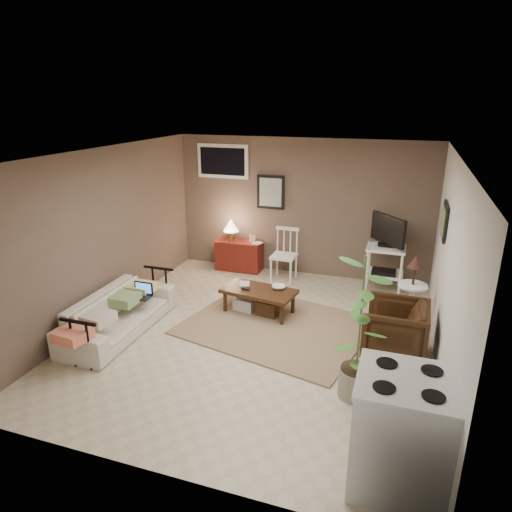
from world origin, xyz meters
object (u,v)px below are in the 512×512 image
(potted_plant, at_px, (360,324))
(stove, at_px, (402,433))
(spindle_chair, at_px, (284,256))
(side_table, at_px, (413,283))
(red_console, at_px, (238,252))
(armchair, at_px, (395,327))
(tv_stand, at_px, (386,252))
(coffee_table, at_px, (258,299))
(sofa, at_px, (118,307))

(potted_plant, bearing_deg, stove, -66.30)
(spindle_chair, relative_size, side_table, 0.86)
(red_console, distance_m, side_table, 3.33)
(armchair, bearing_deg, tv_stand, -170.80)
(armchair, relative_size, stove, 0.75)
(coffee_table, bearing_deg, armchair, -16.19)
(coffee_table, distance_m, sofa, 1.98)
(tv_stand, relative_size, stove, 1.27)
(coffee_table, relative_size, armchair, 1.49)
(armchair, bearing_deg, stove, 5.34)
(spindle_chair, xyz_separation_m, side_table, (2.11, -1.16, 0.23))
(potted_plant, xyz_separation_m, stove, (0.47, -1.08, -0.36))
(armchair, bearing_deg, potted_plant, -17.59)
(coffee_table, height_order, side_table, side_table)
(spindle_chair, bearing_deg, red_console, 168.63)
(sofa, xyz_separation_m, spindle_chair, (1.62, 2.55, 0.06))
(coffee_table, relative_size, potted_plant, 0.70)
(sofa, xyz_separation_m, potted_plant, (3.21, -0.42, 0.50))
(red_console, relative_size, tv_stand, 0.75)
(stove, bearing_deg, armchair, 93.48)
(spindle_chair, height_order, stove, stove)
(sofa, bearing_deg, stove, -112.09)
(sofa, height_order, potted_plant, potted_plant)
(red_console, relative_size, side_table, 0.91)
(side_table, height_order, stove, side_table)
(coffee_table, xyz_separation_m, side_table, (2.12, 0.27, 0.43))
(red_console, distance_m, tv_stand, 2.63)
(sofa, relative_size, side_table, 1.77)
(red_console, xyz_separation_m, stove, (2.98, -4.23, 0.17))
(sofa, xyz_separation_m, red_console, (0.70, 2.73, -0.03))
(potted_plant, bearing_deg, side_table, 74.06)
(red_console, bearing_deg, tv_stand, -3.87)
(sofa, distance_m, stove, 3.98)
(spindle_chair, xyz_separation_m, armchair, (1.94, -1.99, -0.05))
(red_console, distance_m, spindle_chair, 0.94)
(coffee_table, bearing_deg, stove, -51.74)
(tv_stand, distance_m, stove, 4.08)
(side_table, bearing_deg, potted_plant, -105.94)
(sofa, xyz_separation_m, tv_stand, (3.30, 2.56, 0.31))
(side_table, bearing_deg, tv_stand, 110.20)
(red_console, relative_size, stove, 0.95)
(coffee_table, relative_size, spindle_chair, 1.24)
(sofa, height_order, stove, stove)
(spindle_chair, height_order, side_table, side_table)
(armchair, bearing_deg, red_console, -125.35)
(tv_stand, height_order, armchair, tv_stand)
(red_console, bearing_deg, spindle_chair, -11.37)
(sofa, relative_size, tv_stand, 1.46)
(sofa, distance_m, red_console, 2.82)
(sofa, bearing_deg, side_table, -69.51)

